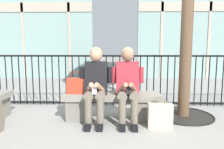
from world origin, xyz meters
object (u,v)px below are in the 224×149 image
at_px(seated_person_companion, 128,83).
at_px(stone_bench, 112,104).
at_px(shopping_bag, 160,115).
at_px(seated_person_with_phone, 96,82).
at_px(handbag_on_bench, 77,85).

bearing_deg(seated_person_companion, stone_bench, 153.15).
bearing_deg(stone_bench, shopping_bag, -26.95).
distance_m(stone_bench, seated_person_companion, 0.47).
bearing_deg(stone_bench, seated_person_with_phone, -153.15).
xyz_separation_m(seated_person_with_phone, seated_person_companion, (0.51, 0.00, 0.00)).
relative_size(seated_person_companion, shopping_bag, 2.51).
height_order(seated_person_companion, handbag_on_bench, seated_person_companion).
distance_m(seated_person_with_phone, handbag_on_bench, 0.35).
distance_m(seated_person_with_phone, shopping_bag, 1.11).
xyz_separation_m(stone_bench, handbag_on_bench, (-0.58, -0.01, 0.31)).
bearing_deg(handbag_on_bench, seated_person_companion, -8.10).
bearing_deg(seated_person_with_phone, shopping_bag, -13.84).
bearing_deg(handbag_on_bench, seated_person_with_phone, -20.01).
xyz_separation_m(stone_bench, shopping_bag, (0.73, -0.37, -0.08)).
bearing_deg(shopping_bag, seated_person_with_phone, 166.16).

